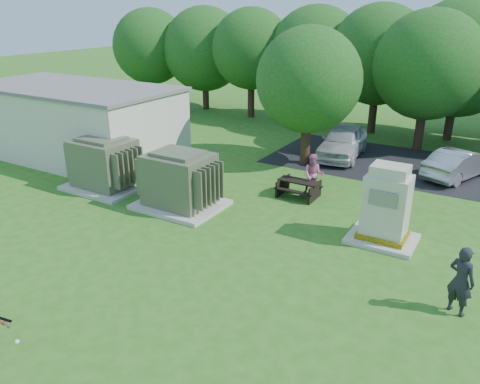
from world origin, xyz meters
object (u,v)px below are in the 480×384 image
Objects in this scene: transformer_left at (104,165)px; picnic_table at (299,187)px; person_by_generator at (461,281)px; car_silver_a at (459,163)px; person_at_picnic at (313,175)px; car_white at (343,141)px; generator_cabinet at (386,209)px; transformer_right at (179,181)px.

picnic_table is (6.96, 3.05, -0.56)m from transformer_left.
transformer_left reaches higher than picnic_table.
person_by_generator is 0.46× the size of car_silver_a.
transformer_left reaches higher than person_at_picnic.
person_at_picnic is 5.43m from car_white.
generator_cabinet is at bearing 102.11° from car_silver_a.
car_silver_a is at bearing -10.32° from car_white.
car_white reaches higher than car_silver_a.
picnic_table is at bearing -149.43° from person_at_picnic.
generator_cabinet is 7.53m from car_silver_a.
person_at_picnic is (7.35, 3.48, -0.16)m from transformer_left.
transformer_left reaches higher than car_silver_a.
generator_cabinet is at bearing 5.65° from transformer_left.
person_at_picnic is 0.37× the size of car_white.
car_white is at bearing -34.15° from person_by_generator.
picnic_table is 0.71m from person_at_picnic.
person_at_picnic is at bearing 143.85° from generator_cabinet.
generator_cabinet reaches higher than transformer_right.
transformer_left is 13.25m from person_by_generator.
person_by_generator is at bearing -7.41° from transformer_left.
car_silver_a is (5.20, -0.38, -0.13)m from car_white.
transformer_left is 1.00× the size of transformer_right.
person_by_generator is at bearing 118.30° from car_silver_a.
car_silver_a reaches higher than picnic_table.
transformer_left is 7.62m from picnic_table.
car_white reaches higher than picnic_table.
generator_cabinet reaches higher than picnic_table.
transformer_left and transformer_right have the same top height.
car_white is at bearing 53.20° from transformer_left.
car_white is (-0.72, 5.38, -0.06)m from person_at_picnic.
person_at_picnic is at bearing -88.47° from car_white.
picnic_table is 0.40× the size of car_silver_a.
picnic_table is at bearing 43.14° from transformer_right.
transformer_right reaches higher than person_by_generator.
car_white is (6.63, 8.86, -0.21)m from transformer_left.
picnic_table is 7.82m from person_by_generator.
car_silver_a is (4.87, 5.43, 0.21)m from picnic_table.
car_silver_a is (8.13, 8.48, -0.35)m from transformer_right.
transformer_left is at bearing -132.92° from car_white.
person_at_picnic is at bearing 69.13° from car_silver_a.
person_by_generator is 10.28m from car_silver_a.
person_by_generator is 12.42m from car_white.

